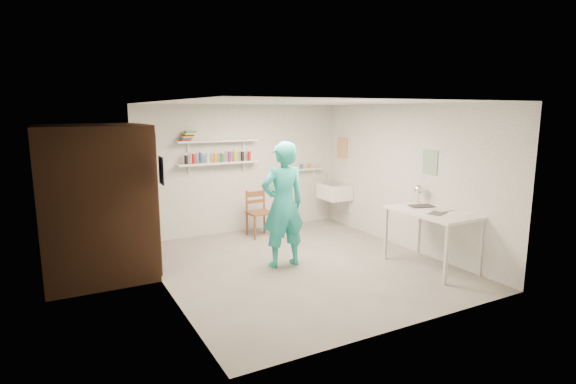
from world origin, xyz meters
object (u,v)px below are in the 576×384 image
belfast_sink (334,192)px  work_table (431,239)px  man (283,205)px  wall_clock (276,182)px  wooden_chair (260,213)px  desk_lamp (419,189)px

belfast_sink → work_table: bearing=-92.3°
man → wall_clock: size_ratio=5.56×
wall_clock → wooden_chair: 1.64m
belfast_sink → wooden_chair: bearing=179.8°
work_table → wall_clock: bearing=145.2°
belfast_sink → man: 2.57m
wooden_chair → desk_lamp: (1.74, -2.19, 0.63)m
desk_lamp → work_table: bearing=-112.4°
belfast_sink → desk_lamp: (0.10, -2.18, 0.37)m
wall_clock → desk_lamp: size_ratio=2.09×
man → wall_clock: 0.38m
man → desk_lamp: 2.18m
belfast_sink → wooden_chair: (-1.64, 0.01, -0.25)m
wooden_chair → belfast_sink: bearing=-1.5°
wooden_chair → desk_lamp: bearing=-52.8°
belfast_sink → man: bearing=-141.2°
work_table → desk_lamp: 0.85m
wall_clock → desk_lamp: bearing=-19.9°
man → desk_lamp: (2.10, -0.58, 0.14)m
belfast_sink → work_table: 2.71m
belfast_sink → desk_lamp: 2.22m
wall_clock → work_table: (1.89, -1.31, -0.81)m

